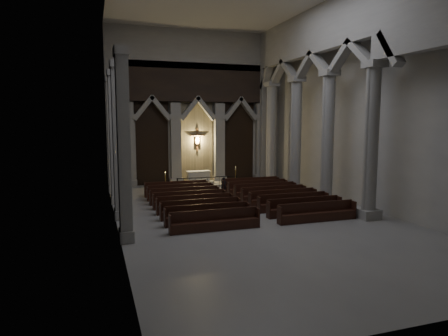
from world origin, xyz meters
The scene contains 11 objects.
room centered at (0.00, 0.00, 7.60)m, with size 24.00×24.10×12.00m.
sanctuary_wall centered at (0.00, 11.54, 6.62)m, with size 14.00×0.77×12.00m.
right_arcade centered at (5.50, 1.33, 7.83)m, with size 1.00×24.00×12.00m.
left_pilasters centered at (-6.75, 3.50, 3.91)m, with size 0.60×13.00×8.03m.
sanctuary_step centered at (0.00, 10.60, 0.07)m, with size 8.50×2.60×0.15m, color gray.
altar centered at (-0.18, 10.77, 0.63)m, with size 1.85×0.74×0.94m.
altar_rail centered at (0.00, 8.70, 0.60)m, with size 4.63×0.09×0.91m.
candle_stand_left centered at (-2.98, 9.64, 0.34)m, with size 0.21×0.21×1.26m.
candle_stand_right centered at (2.36, 9.14, 0.42)m, with size 0.26×0.26×1.55m.
pews centered at (0.00, 2.37, 0.31)m, with size 9.71×9.48×0.96m.
worshipper centered at (0.62, 6.71, 0.55)m, with size 0.40×0.26×1.11m, color black.
Camera 1 is at (-7.92, -19.44, 5.14)m, focal length 32.00 mm.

